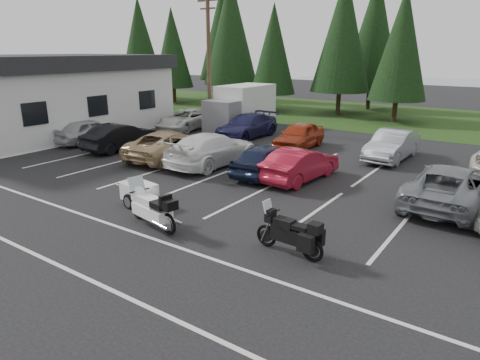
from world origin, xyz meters
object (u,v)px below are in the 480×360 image
(box_truck, at_px, (237,108))
(car_near_2, at_px, (170,145))
(utility_pole, at_px, (209,58))
(car_near_5, at_px, (300,164))
(car_near_6, at_px, (450,186))
(adventure_motorcycle, at_px, (289,230))
(car_far_1, at_px, (247,126))
(touring_motorcycle, at_px, (152,204))
(car_near_1, at_px, (121,137))
(car_near_3, at_px, (213,149))
(cargo_trailer, at_px, (139,194))
(car_far_0, at_px, (186,119))
(car_far_2, at_px, (299,136))
(car_far_3, at_px, (392,145))
(building, at_px, (35,95))
(car_near_0, at_px, (91,131))
(car_near_4, at_px, (266,159))

(box_truck, xyz_separation_m, car_near_2, (2.07, -8.75, -0.74))
(utility_pole, xyz_separation_m, car_near_5, (11.06, -7.83, -4.02))
(car_near_6, height_order, adventure_motorcycle, car_near_6)
(car_far_1, bearing_deg, touring_motorcycle, -66.61)
(car_near_2, bearing_deg, car_far_1, -96.21)
(car_near_1, xyz_separation_m, car_near_3, (6.10, 0.30, 0.05))
(car_near_2, distance_m, cargo_trailer, 6.68)
(car_near_1, distance_m, car_far_0, 6.75)
(car_near_6, bearing_deg, car_near_3, 3.30)
(car_near_5, distance_m, touring_motorcycle, 7.16)
(car_far_2, distance_m, car_far_3, 4.94)
(car_near_2, height_order, car_near_3, car_near_3)
(utility_pole, height_order, car_far_2, utility_pole)
(car_far_3, bearing_deg, car_near_6, -55.20)
(car_far_1, bearing_deg, car_far_2, -11.14)
(car_far_3, height_order, cargo_trailer, car_far_3)
(car_near_6, bearing_deg, car_far_0, -17.50)
(box_truck, distance_m, car_near_1, 8.95)
(car_near_3, height_order, car_near_5, car_near_3)
(car_far_2, bearing_deg, car_near_1, -146.26)
(box_truck, height_order, cargo_trailer, box_truck)
(touring_motorcycle, bearing_deg, adventure_motorcycle, 20.95)
(building, xyz_separation_m, touring_motorcycle, (17.58, -6.83, -1.72))
(car_near_1, bearing_deg, car_near_0, -3.71)
(car_near_5, bearing_deg, car_near_6, -173.05)
(car_near_0, distance_m, car_far_3, 16.67)
(building, relative_size, car_near_4, 3.80)
(car_near_5, height_order, car_far_1, car_far_1)
(utility_pole, distance_m, car_far_0, 4.41)
(car_far_1, distance_m, car_far_2, 4.15)
(utility_pole, height_order, car_far_0, utility_pole)
(utility_pole, bearing_deg, touring_motorcycle, -57.14)
(utility_pole, height_order, car_near_6, utility_pole)
(utility_pole, relative_size, car_near_4, 2.19)
(car_near_3, bearing_deg, touring_motorcycle, 115.35)
(car_near_2, distance_m, car_near_3, 2.48)
(building, xyz_separation_m, car_near_5, (19.06, 0.17, -1.77))
(car_near_1, distance_m, touring_motorcycle, 11.25)
(car_far_3, relative_size, adventure_motorcycle, 1.91)
(utility_pole, bearing_deg, car_near_1, -86.97)
(car_near_6, bearing_deg, box_truck, -27.50)
(car_near_1, xyz_separation_m, car_near_5, (10.62, 0.45, -0.03))
(car_near_2, xyz_separation_m, touring_motorcycle, (5.51, -6.59, 0.02))
(car_near_0, bearing_deg, car_near_6, -175.45)
(car_near_0, height_order, cargo_trailer, car_near_0)
(car_near_3, bearing_deg, car_near_5, -176.66)
(car_near_5, xyz_separation_m, car_far_0, (-11.84, 6.19, -0.00))
(car_near_2, xyz_separation_m, car_far_3, (9.10, 6.16, 0.01))
(car_near_3, bearing_deg, car_far_0, -39.47)
(box_truck, bearing_deg, car_near_1, -100.09)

